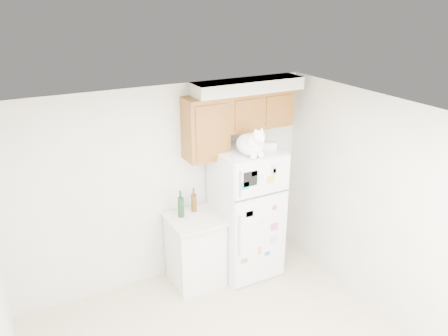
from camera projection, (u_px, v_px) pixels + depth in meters
room_shell at (245, 215)px, 3.80m from camera, size 3.84×4.04×2.52m
refrigerator at (246, 212)px, 5.58m from camera, size 0.76×0.78×1.70m
base_counter at (195, 249)px, 5.49m from camera, size 0.64×0.64×0.92m
cat at (252, 144)px, 5.03m from camera, size 0.37×0.54×0.38m
storage_box_back at (252, 141)px, 5.41m from camera, size 0.19×0.15×0.10m
storage_box_front at (270, 145)px, 5.27m from camera, size 0.18×0.16×0.09m
bottle_green at (181, 204)px, 5.27m from camera, size 0.08×0.08×0.34m
bottle_amber at (194, 200)px, 5.41m from camera, size 0.07×0.07×0.31m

